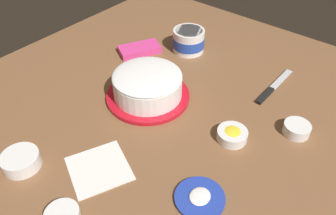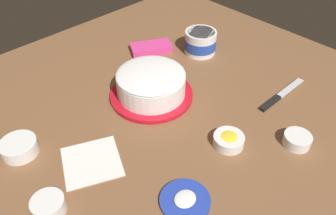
# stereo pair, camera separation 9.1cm
# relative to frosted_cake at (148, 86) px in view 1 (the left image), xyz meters

# --- Properties ---
(ground_plane) EXTENTS (1.54, 1.54, 0.00)m
(ground_plane) POSITION_rel_frosted_cake_xyz_m (0.04, 0.17, -0.05)
(ground_plane) COLOR brown
(frosted_cake) EXTENTS (0.27, 0.27, 0.10)m
(frosted_cake) POSITION_rel_frosted_cake_xyz_m (0.00, 0.00, 0.00)
(frosted_cake) COLOR red
(frosted_cake) RESTS_ON ground_plane
(frosting_tub) EXTENTS (0.12, 0.12, 0.09)m
(frosting_tub) POSITION_rel_frosted_cake_xyz_m (-0.32, -0.08, -0.00)
(frosting_tub) COLOR white
(frosting_tub) RESTS_ON ground_plane
(frosting_tub_lid) EXTENTS (0.12, 0.12, 0.02)m
(frosting_tub_lid) POSITION_rel_frosted_cake_xyz_m (0.21, 0.36, -0.04)
(frosting_tub_lid) COLOR #233DAD
(frosting_tub_lid) RESTS_ON ground_plane
(spreading_knife) EXTENTS (0.24, 0.02, 0.01)m
(spreading_knife) POSITION_rel_frosted_cake_xyz_m (-0.30, 0.30, -0.04)
(spreading_knife) COLOR silver
(spreading_knife) RESTS_ON ground_plane
(sprinkle_bowl_yellow) EXTENTS (0.09, 0.09, 0.03)m
(sprinkle_bowl_yellow) POSITION_rel_frosted_cake_xyz_m (-0.01, 0.31, -0.03)
(sprinkle_bowl_yellow) COLOR white
(sprinkle_bowl_yellow) RESTS_ON ground_plane
(sprinkle_bowl_rainbow) EXTENTS (0.10, 0.10, 0.04)m
(sprinkle_bowl_rainbow) POSITION_rel_frosted_cake_xyz_m (0.42, -0.07, -0.03)
(sprinkle_bowl_rainbow) COLOR white
(sprinkle_bowl_rainbow) RESTS_ON ground_plane
(sprinkle_bowl_pink) EXTENTS (0.08, 0.08, 0.03)m
(sprinkle_bowl_pink) POSITION_rel_frosted_cake_xyz_m (-0.15, 0.45, -0.03)
(sprinkle_bowl_pink) COLOR white
(sprinkle_bowl_pink) RESTS_ON ground_plane
(candy_box_lower) EXTENTS (0.18, 0.15, 0.03)m
(candy_box_lower) POSITION_rel_frosted_cake_xyz_m (-0.19, -0.21, -0.03)
(candy_box_lower) COLOR #E53D8E
(candy_box_lower) RESTS_ON ground_plane
(paper_napkin) EXTENTS (0.20, 0.20, 0.01)m
(paper_napkin) POSITION_rel_frosted_cake_xyz_m (0.30, 0.10, -0.04)
(paper_napkin) COLOR white
(paper_napkin) RESTS_ON ground_plane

